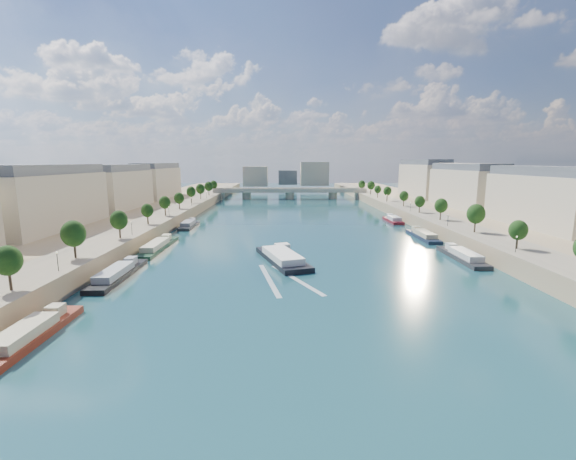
{
  "coord_description": "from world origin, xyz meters",
  "views": [
    {
      "loc": [
        -6.1,
        -47.91,
        27.59
      ],
      "look_at": [
        -3.98,
        78.38,
        5.0
      ],
      "focal_mm": 24.0,
      "sensor_mm": 36.0,
      "label": 1
    }
  ],
  "objects": [
    {
      "name": "quay_left",
      "position": [
        -72.0,
        100.0,
        2.5
      ],
      "size": [
        44.0,
        520.0,
        5.0
      ],
      "primitive_type": "cube",
      "color": "#9E8460",
      "rests_on": "ground"
    },
    {
      "name": "buildings_right",
      "position": [
        85.0,
        112.0,
        16.45
      ],
      "size": [
        16.0,
        226.0,
        23.2
      ],
      "color": "#B8AB8D",
      "rests_on": "ground"
    },
    {
      "name": "pave_left",
      "position": [
        -57.0,
        100.0,
        5.05
      ],
      "size": [
        14.0,
        520.0,
        0.1
      ],
      "primitive_type": "cube",
      "color": "gray",
      "rests_on": "quay_left"
    },
    {
      "name": "wake",
      "position": [
        -5.94,
        39.78,
        0.02
      ],
      "size": [
        15.65,
        25.73,
        0.04
      ],
      "color": "silver",
      "rests_on": "ground"
    },
    {
      "name": "moored_barges_right",
      "position": [
        45.5,
        61.5,
        0.84
      ],
      "size": [
        5.0,
        163.87,
        3.6
      ],
      "color": "black",
      "rests_on": "ground"
    },
    {
      "name": "skyline",
      "position": [
        3.19,
        319.52,
        14.66
      ],
      "size": [
        79.0,
        42.0,
        22.0
      ],
      "color": "#B8AB8D",
      "rests_on": "ground"
    },
    {
      "name": "ground",
      "position": [
        0.0,
        100.0,
        0.0
      ],
      "size": [
        700.0,
        700.0,
        0.0
      ],
      "primitive_type": "plane",
      "color": "#0C3138",
      "rests_on": "ground"
    },
    {
      "name": "quay_right",
      "position": [
        72.0,
        100.0,
        2.5
      ],
      "size": [
        44.0,
        520.0,
        5.0
      ],
      "primitive_type": "cube",
      "color": "#9E8460",
      "rests_on": "ground"
    },
    {
      "name": "trees_left",
      "position": [
        -55.0,
        102.0,
        10.48
      ],
      "size": [
        4.8,
        268.8,
        8.26
      ],
      "color": "#382B1E",
      "rests_on": "ground"
    },
    {
      "name": "trees_right",
      "position": [
        55.0,
        110.0,
        10.48
      ],
      "size": [
        4.8,
        268.8,
        8.26
      ],
      "color": "#382B1E",
      "rests_on": "ground"
    },
    {
      "name": "pave_right",
      "position": [
        57.0,
        100.0,
        5.05
      ],
      "size": [
        14.0,
        520.0,
        0.1
      ],
      "primitive_type": "cube",
      "color": "gray",
      "rests_on": "quay_right"
    },
    {
      "name": "tour_barge",
      "position": [
        -5.94,
        56.38,
        1.05
      ],
      "size": [
        16.3,
        28.91,
        3.79
      ],
      "rotation": [
        0.0,
        0.0,
        0.32
      ],
      "color": "black",
      "rests_on": "ground"
    },
    {
      "name": "lamps_right",
      "position": [
        52.5,
        105.0,
        7.78
      ],
      "size": [
        0.36,
        200.36,
        4.28
      ],
      "color": "black",
      "rests_on": "ground"
    },
    {
      "name": "buildings_left",
      "position": [
        -85.0,
        112.0,
        16.45
      ],
      "size": [
        16.0,
        226.0,
        23.2
      ],
      "color": "#B8AB8D",
      "rests_on": "ground"
    },
    {
      "name": "moored_barges_left",
      "position": [
        -45.5,
        43.48,
        0.84
      ],
      "size": [
        5.0,
        159.9,
        3.6
      ],
      "color": "#1C1F3D",
      "rests_on": "ground"
    },
    {
      "name": "lamps_left",
      "position": [
        -52.5,
        90.0,
        7.78
      ],
      "size": [
        0.36,
        200.36,
        4.28
      ],
      "color": "black",
      "rests_on": "ground"
    },
    {
      "name": "bridge",
      "position": [
        0.0,
        237.35,
        5.08
      ],
      "size": [
        112.0,
        12.0,
        8.15
      ],
      "color": "#C1B79E",
      "rests_on": "ground"
    }
  ]
}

